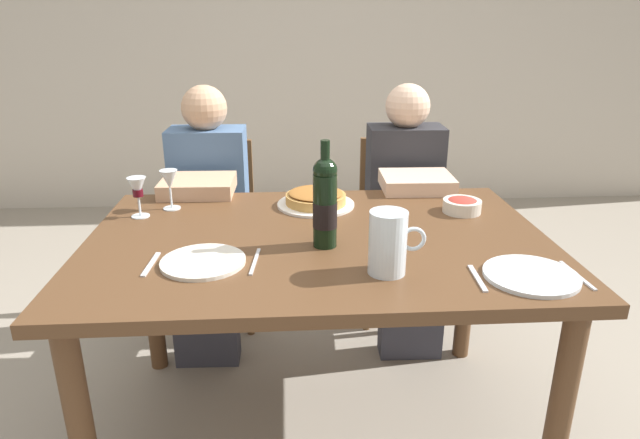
{
  "coord_description": "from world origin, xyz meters",
  "views": [
    {
      "loc": [
        -0.1,
        -1.65,
        1.44
      ],
      "look_at": [
        0.0,
        -0.04,
        0.84
      ],
      "focal_mm": 30.77,
      "sensor_mm": 36.0,
      "label": 1
    }
  ],
  "objects_px": {
    "wine_bottle": "(325,203)",
    "diner_left": "(207,213)",
    "wine_glass_left_diner": "(137,189)",
    "chair_right": "(397,215)",
    "diner_right": "(407,208)",
    "dinner_plate_left_setting": "(203,262)",
    "chair_left": "(216,219)",
    "water_pitcher": "(388,246)",
    "dining_table": "(318,263)",
    "baked_tart": "(316,199)",
    "dinner_plate_right_setting": "(531,275)",
    "wine_glass_right_diner": "(169,181)",
    "salad_bowl": "(462,205)"
  },
  "relations": [
    {
      "from": "water_pitcher",
      "to": "wine_glass_right_diner",
      "type": "xyz_separation_m",
      "value": [
        -0.71,
        0.59,
        0.03
      ]
    },
    {
      "from": "water_pitcher",
      "to": "dinner_plate_left_setting",
      "type": "bearing_deg",
      "value": 169.96
    },
    {
      "from": "chair_left",
      "to": "baked_tart",
      "type": "bearing_deg",
      "value": 129.25
    },
    {
      "from": "dinner_plate_right_setting",
      "to": "water_pitcher",
      "type": "bearing_deg",
      "value": 171.73
    },
    {
      "from": "wine_glass_left_diner",
      "to": "dinner_plate_left_setting",
      "type": "relative_size",
      "value": 0.59
    },
    {
      "from": "baked_tart",
      "to": "water_pitcher",
      "type": "bearing_deg",
      "value": -74.3
    },
    {
      "from": "water_pitcher",
      "to": "salad_bowl",
      "type": "xyz_separation_m",
      "value": [
        0.36,
        0.48,
        -0.05
      ]
    },
    {
      "from": "dining_table",
      "to": "chair_right",
      "type": "height_order",
      "value": "chair_right"
    },
    {
      "from": "dinner_plate_right_setting",
      "to": "diner_right",
      "type": "distance_m",
      "value": 1.02
    },
    {
      "from": "wine_bottle",
      "to": "chair_left",
      "type": "distance_m",
      "value": 1.16
    },
    {
      "from": "diner_right",
      "to": "wine_bottle",
      "type": "bearing_deg",
      "value": 61.58
    },
    {
      "from": "chair_left",
      "to": "chair_right",
      "type": "height_order",
      "value": "same"
    },
    {
      "from": "chair_right",
      "to": "dinner_plate_right_setting",
      "type": "bearing_deg",
      "value": 97.01
    },
    {
      "from": "salad_bowl",
      "to": "chair_left",
      "type": "xyz_separation_m",
      "value": [
        -0.99,
        0.7,
        -0.29
      ]
    },
    {
      "from": "dinner_plate_right_setting",
      "to": "diner_right",
      "type": "height_order",
      "value": "diner_right"
    },
    {
      "from": "wine_glass_left_diner",
      "to": "chair_right",
      "type": "xyz_separation_m",
      "value": [
        1.08,
        0.67,
        -0.37
      ]
    },
    {
      "from": "wine_bottle",
      "to": "chair_left",
      "type": "height_order",
      "value": "wine_bottle"
    },
    {
      "from": "salad_bowl",
      "to": "chair_right",
      "type": "bearing_deg",
      "value": 97.31
    },
    {
      "from": "wine_glass_left_diner",
      "to": "chair_right",
      "type": "distance_m",
      "value": 1.32
    },
    {
      "from": "salad_bowl",
      "to": "diner_left",
      "type": "xyz_separation_m",
      "value": [
        -0.99,
        0.46,
        -0.17
      ]
    },
    {
      "from": "baked_tart",
      "to": "chair_right",
      "type": "height_order",
      "value": "chair_right"
    },
    {
      "from": "dinner_plate_right_setting",
      "to": "diner_right",
      "type": "bearing_deg",
      "value": 96.92
    },
    {
      "from": "salad_bowl",
      "to": "wine_bottle",
      "type": "bearing_deg",
      "value": -151.85
    },
    {
      "from": "baked_tart",
      "to": "wine_glass_right_diner",
      "type": "distance_m",
      "value": 0.55
    },
    {
      "from": "baked_tart",
      "to": "wine_glass_left_diner",
      "type": "xyz_separation_m",
      "value": [
        -0.64,
        -0.08,
        0.07
      ]
    },
    {
      "from": "dinner_plate_right_setting",
      "to": "diner_left",
      "type": "distance_m",
      "value": 1.44
    },
    {
      "from": "water_pitcher",
      "to": "dining_table",
      "type": "bearing_deg",
      "value": 122.8
    },
    {
      "from": "chair_left",
      "to": "wine_bottle",
      "type": "bearing_deg",
      "value": 116.87
    },
    {
      "from": "wine_glass_right_diner",
      "to": "diner_left",
      "type": "xyz_separation_m",
      "value": [
        0.08,
        0.36,
        -0.25
      ]
    },
    {
      "from": "wine_glass_right_diner",
      "to": "salad_bowl",
      "type": "bearing_deg",
      "value": -5.74
    },
    {
      "from": "wine_bottle",
      "to": "diner_left",
      "type": "xyz_separation_m",
      "value": [
        -0.47,
        0.74,
        -0.29
      ]
    },
    {
      "from": "wine_glass_right_diner",
      "to": "chair_left",
      "type": "bearing_deg",
      "value": 82.24
    },
    {
      "from": "water_pitcher",
      "to": "chair_right",
      "type": "height_order",
      "value": "water_pitcher"
    },
    {
      "from": "water_pitcher",
      "to": "wine_glass_left_diner",
      "type": "bearing_deg",
      "value": 147.5
    },
    {
      "from": "wine_glass_left_diner",
      "to": "diner_right",
      "type": "distance_m",
      "value": 1.18
    },
    {
      "from": "wine_glass_left_diner",
      "to": "wine_bottle",
      "type": "bearing_deg",
      "value": -25.59
    },
    {
      "from": "water_pitcher",
      "to": "baked_tart",
      "type": "relative_size",
      "value": 0.62
    },
    {
      "from": "dinner_plate_left_setting",
      "to": "chair_left",
      "type": "bearing_deg",
      "value": 95.34
    },
    {
      "from": "wine_bottle",
      "to": "dining_table",
      "type": "bearing_deg",
      "value": 103.6
    },
    {
      "from": "dinner_plate_left_setting",
      "to": "chair_left",
      "type": "relative_size",
      "value": 0.28
    },
    {
      "from": "dining_table",
      "to": "baked_tart",
      "type": "relative_size",
      "value": 5.13
    },
    {
      "from": "salad_bowl",
      "to": "dinner_plate_left_setting",
      "type": "xyz_separation_m",
      "value": [
        -0.89,
        -0.39,
        -0.02
      ]
    },
    {
      "from": "diner_left",
      "to": "chair_right",
      "type": "distance_m",
      "value": 0.94
    },
    {
      "from": "water_pitcher",
      "to": "wine_glass_left_diner",
      "type": "xyz_separation_m",
      "value": [
        -0.8,
        0.51,
        0.02
      ]
    },
    {
      "from": "dining_table",
      "to": "diner_right",
      "type": "height_order",
      "value": "diner_right"
    },
    {
      "from": "wine_bottle",
      "to": "wine_glass_right_diner",
      "type": "height_order",
      "value": "wine_bottle"
    },
    {
      "from": "water_pitcher",
      "to": "diner_left",
      "type": "bearing_deg",
      "value": 123.63
    },
    {
      "from": "diner_left",
      "to": "diner_right",
      "type": "distance_m",
      "value": 0.9
    },
    {
      "from": "wine_bottle",
      "to": "chair_right",
      "type": "height_order",
      "value": "wine_bottle"
    },
    {
      "from": "wine_glass_left_diner",
      "to": "dinner_plate_left_setting",
      "type": "distance_m",
      "value": 0.51
    }
  ]
}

